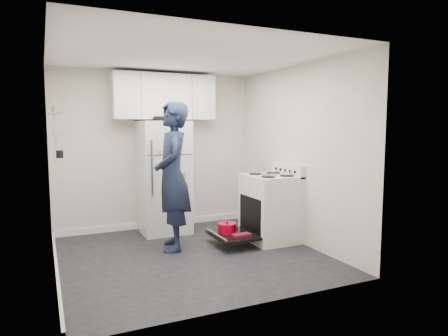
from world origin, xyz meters
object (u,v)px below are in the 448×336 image
open_oven_door (231,232)px  electric_range (270,209)px  refrigerator (164,177)px  person (173,176)px

open_oven_door → electric_range: bearing=-3.5°
electric_range → open_oven_door: 0.67m
electric_range → open_oven_door: size_ratio=1.57×
refrigerator → person: person is taller
refrigerator → person: bearing=-98.5°
electric_range → person: bearing=171.5°
refrigerator → open_oven_door: bearing=-58.9°
electric_range → person: person is taller
person → refrigerator: bearing=-176.0°
electric_range → refrigerator: (-1.24, 1.10, 0.40)m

